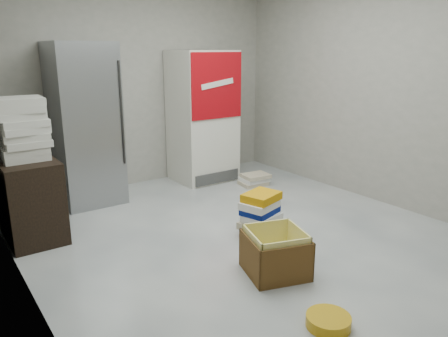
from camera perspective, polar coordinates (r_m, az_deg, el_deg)
ground at (r=4.31m, az=4.35°, el=-9.62°), size 5.00×5.00×0.00m
room_shell at (r=3.91m, az=4.90°, el=15.02°), size 4.04×5.04×2.82m
steel_fridge at (r=5.44m, az=-17.69°, el=5.47°), size 0.70×0.72×1.90m
coke_cooler at (r=6.14m, az=-2.80°, el=6.80°), size 0.80×0.73×1.80m
wood_shelf at (r=4.68m, az=-24.00°, el=-3.65°), size 0.50×0.80×0.80m
supply_box_stack at (r=4.52m, az=-24.82°, el=4.72°), size 0.44×0.44×0.58m
phonebook_stack_main at (r=4.41m, az=4.77°, el=-5.93°), size 0.45×0.38×0.44m
phonebook_stack_side at (r=6.02m, az=3.99°, el=-1.44°), size 0.40×0.34×0.16m
cardboard_box at (r=3.72m, az=6.71°, el=-11.25°), size 0.59×0.59×0.38m
bucket_lid at (r=3.20m, az=13.47°, el=-18.83°), size 0.31×0.31×0.08m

